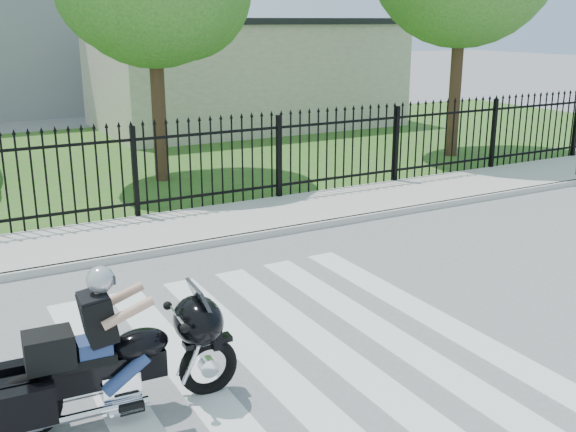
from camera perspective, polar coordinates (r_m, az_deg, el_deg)
ground at (r=7.75m, az=0.70°, el=-11.71°), size 120.00×120.00×0.00m
crosswalk at (r=7.75m, az=0.70°, el=-11.68°), size 5.00×5.50×0.01m
sidewalk at (r=12.00m, az=-11.20°, el=-1.39°), size 40.00×2.00×0.12m
curb at (r=11.10m, az=-9.58°, el=-2.77°), size 40.00×0.12×0.12m
grass_strip at (r=18.62m, az=-17.95°, el=4.23°), size 40.00×12.00×0.02m
iron_fence at (r=12.71m, az=-12.81°, el=3.44°), size 26.00×0.04×1.80m
building_low at (r=24.35m, az=-3.70°, el=11.78°), size 10.00×6.00×3.50m
building_low_roof at (r=24.28m, az=-3.78°, el=16.14°), size 10.20×6.20×0.20m
motorcycle_rider at (r=6.60m, az=-14.68°, el=-11.31°), size 2.36×0.78×1.56m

